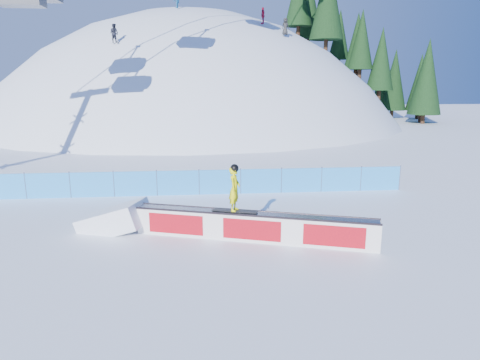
{
  "coord_description": "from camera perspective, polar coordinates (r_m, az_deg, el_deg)",
  "views": [
    {
      "loc": [
        1.09,
        -15.51,
        5.37
      ],
      "look_at": [
        2.54,
        -0.06,
        1.75
      ],
      "focal_mm": 32.0,
      "sensor_mm": 36.0,
      "label": 1
    }
  ],
  "objects": [
    {
      "name": "ground",
      "position": [
        16.45,
        -8.92,
        -6.08
      ],
      "size": [
        160.0,
        160.0,
        0.0
      ],
      "primitive_type": "plane",
      "color": "white",
      "rests_on": "ground"
    },
    {
      "name": "safety_fence",
      "position": [
        20.6,
        -8.25,
        -0.38
      ],
      "size": [
        22.05,
        0.05,
        1.3
      ],
      "color": "#2A93EC",
      "rests_on": "ground"
    },
    {
      "name": "rail_box",
      "position": [
        14.7,
        1.77,
        -6.24
      ],
      "size": [
        8.11,
        3.15,
        1.0
      ],
      "rotation": [
        0.0,
        0.0,
        -0.32
      ],
      "color": "white",
      "rests_on": "ground"
    },
    {
      "name": "treeline",
      "position": [
        59.98,
        17.23,
        16.3
      ],
      "size": [
        20.4,
        13.1,
        19.04
      ],
      "color": "#321F14",
      "rests_on": "ground"
    },
    {
      "name": "snowboarder",
      "position": [
        14.45,
        -0.73,
        -1.12
      ],
      "size": [
        1.58,
        0.76,
        1.64
      ],
      "rotation": [
        0.0,
        0.0,
        1.21
      ],
      "color": "black",
      "rests_on": "rail_box"
    },
    {
      "name": "snow_hill",
      "position": [
        62.09,
        -6.05,
        -9.05
      ],
      "size": [
        64.0,
        64.0,
        64.0
      ],
      "color": "silver",
      "rests_on": "ground"
    },
    {
      "name": "distant_skiers",
      "position": [
        46.55,
        -4.85,
        20.92
      ],
      "size": [
        17.36,
        10.0,
        6.07
      ],
      "color": "black",
      "rests_on": "ground"
    },
    {
      "name": "snow_ramp",
      "position": [
        16.61,
        -16.3,
        -6.28
      ],
      "size": [
        2.83,
        2.24,
        1.54
      ],
      "primitive_type": null,
      "rotation": [
        0.0,
        -0.31,
        -0.32
      ],
      "color": "white",
      "rests_on": "ground"
    }
  ]
}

